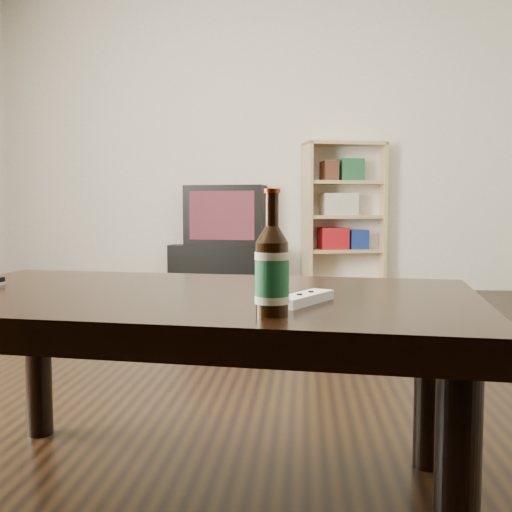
# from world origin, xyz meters

# --- Properties ---
(floor) EXTENTS (5.00, 6.00, 0.01)m
(floor) POSITION_xyz_m (0.00, 0.00, -0.01)
(floor) COLOR black
(floor) RESTS_ON ground
(wall_back) EXTENTS (5.00, 0.02, 2.70)m
(wall_back) POSITION_xyz_m (0.00, 3.01, 1.35)
(wall_back) COLOR beige
(wall_back) RESTS_ON ground
(tv_stand) EXTENTS (1.03, 0.60, 0.39)m
(tv_stand) POSITION_xyz_m (-0.45, 3.00, 0.20)
(tv_stand) COLOR black
(tv_stand) RESTS_ON floor
(tv) EXTENTS (0.75, 0.52, 0.53)m
(tv) POSITION_xyz_m (-0.45, 3.00, 0.66)
(tv) COLOR black
(tv) RESTS_ON tv_stand
(bookshelf) EXTENTS (0.75, 0.48, 1.28)m
(bookshelf) POSITION_xyz_m (0.56, 2.97, 0.67)
(bookshelf) COLOR tan
(bookshelf) RESTS_ON floor
(coffee_table) EXTENTS (1.45, 0.96, 0.51)m
(coffee_table) POSITION_xyz_m (-0.05, -0.94, 0.44)
(coffee_table) COLOR black
(coffee_table) RESTS_ON floor
(beer_bottle) EXTENTS (0.07, 0.07, 0.24)m
(beer_bottle) POSITION_xyz_m (0.18, -1.24, 0.59)
(beer_bottle) COLOR black
(beer_bottle) RESTS_ON coffee_table
(remote) EXTENTS (0.13, 0.18, 0.02)m
(remote) POSITION_xyz_m (0.24, -1.09, 0.52)
(remote) COLOR silver
(remote) RESTS_ON coffee_table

